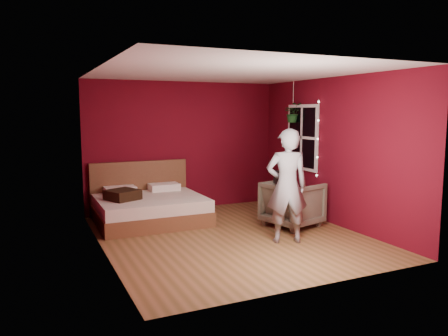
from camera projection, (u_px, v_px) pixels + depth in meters
floor at (231, 236)px, 7.05m from camera, size 4.50×4.50×0.00m
room_walls at (231, 132)px, 6.83m from camera, size 4.04×4.54×2.62m
window at (302, 137)px, 8.48m from camera, size 0.05×0.97×1.27m
fairy_lights at (318, 139)px, 8.00m from camera, size 0.04×0.04×1.45m
bed at (149, 207)px, 7.96m from camera, size 1.89×1.61×1.04m
person at (287, 186)px, 6.63m from camera, size 0.74×0.60×1.75m
armchair at (292, 204)px, 7.63m from camera, size 1.07×1.05×0.80m
handbag at (283, 177)px, 7.35m from camera, size 0.33×0.21×0.22m
throw_pillow at (123, 195)px, 7.60m from camera, size 0.65×0.65×0.17m
hanging_plant at (293, 113)px, 8.58m from camera, size 0.43×0.41×0.82m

